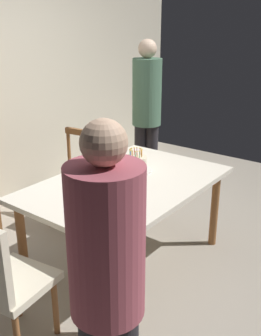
% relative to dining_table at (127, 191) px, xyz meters
% --- Properties ---
extents(ground, '(6.40, 6.40, 0.00)m').
position_rel_dining_table_xyz_m(ground, '(0.00, 0.00, -0.67)').
color(ground, '#9E9384').
extents(dining_table, '(1.66, 1.09, 0.76)m').
position_rel_dining_table_xyz_m(dining_table, '(0.00, 0.00, 0.00)').
color(dining_table, silver).
rests_on(dining_table, ground).
extents(birthday_cake, '(0.28, 0.28, 0.19)m').
position_rel_dining_table_xyz_m(birthday_cake, '(0.24, 0.09, 0.14)').
color(birthday_cake, silver).
rests_on(birthday_cake, dining_table).
extents(plate_near_celebrant, '(0.22, 0.22, 0.01)m').
position_rel_dining_table_xyz_m(plate_near_celebrant, '(-0.46, -0.25, 0.09)').
color(plate_near_celebrant, silver).
rests_on(plate_near_celebrant, dining_table).
extents(plate_far_side, '(0.22, 0.22, 0.01)m').
position_rel_dining_table_xyz_m(plate_far_side, '(-0.08, 0.25, 0.09)').
color(plate_far_side, silver).
rests_on(plate_far_side, dining_table).
extents(fork_near_celebrant, '(0.18, 0.05, 0.01)m').
position_rel_dining_table_xyz_m(fork_near_celebrant, '(-0.62, -0.24, 0.08)').
color(fork_near_celebrant, silver).
rests_on(fork_near_celebrant, dining_table).
extents(fork_far_side, '(0.18, 0.05, 0.01)m').
position_rel_dining_table_xyz_m(fork_far_side, '(-0.24, 0.23, 0.08)').
color(fork_far_side, silver).
rests_on(fork_far_side, dining_table).
extents(chair_spindle_back, '(0.49, 0.49, 0.95)m').
position_rel_dining_table_xyz_m(chair_spindle_back, '(0.26, 0.87, -0.22)').
color(chair_spindle_back, beige).
rests_on(chair_spindle_back, ground).
extents(chair_upholstered, '(0.50, 0.50, 0.95)m').
position_rel_dining_table_xyz_m(chair_upholstered, '(-1.22, -0.00, -0.14)').
color(chair_upholstered, beige).
rests_on(chair_upholstered, ground).
extents(person_celebrant, '(0.32, 0.32, 1.64)m').
position_rel_dining_table_xyz_m(person_celebrant, '(-1.27, -0.88, 0.26)').
color(person_celebrant, '#262328').
rests_on(person_celebrant, ground).
extents(person_guest, '(0.32, 0.32, 1.79)m').
position_rel_dining_table_xyz_m(person_guest, '(1.25, 0.69, 0.35)').
color(person_guest, '#262328').
rests_on(person_guest, ground).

